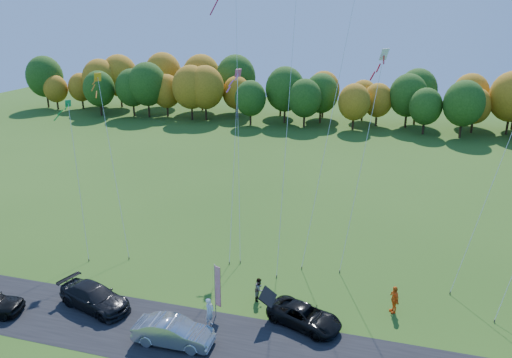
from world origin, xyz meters
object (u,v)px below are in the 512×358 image
(black_suv, at_px, (305,316))
(person_east, at_px, (394,299))
(silver_sedan, at_px, (173,332))
(feather_flag, at_px, (217,286))

(black_suv, relative_size, person_east, 2.52)
(silver_sedan, bearing_deg, black_suv, -62.79)
(feather_flag, bearing_deg, silver_sedan, -116.13)
(black_suv, relative_size, silver_sedan, 0.99)
(black_suv, height_order, feather_flag, feather_flag)
(black_suv, height_order, silver_sedan, silver_sedan)
(black_suv, bearing_deg, feather_flag, 117.50)
(person_east, bearing_deg, silver_sedan, -86.38)
(feather_flag, bearing_deg, black_suv, 6.93)
(black_suv, bearing_deg, silver_sedan, 139.37)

